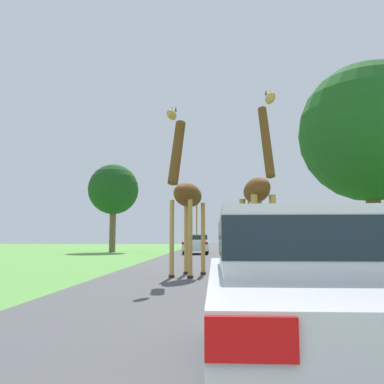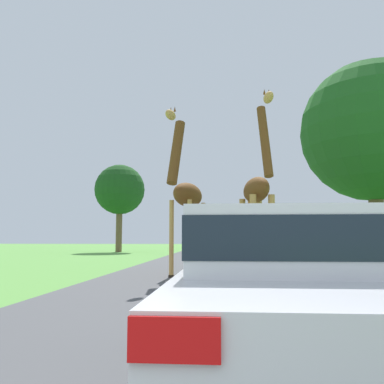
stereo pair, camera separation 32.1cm
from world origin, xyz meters
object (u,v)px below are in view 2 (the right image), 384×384
(tree_centre_back, at_px, (120,190))
(car_queue_right, at_px, (297,263))
(giraffe_companion, at_px, (257,196))
(car_queue_left, at_px, (202,243))
(tree_left_edge, at_px, (372,131))
(giraffe_near_road, at_px, (186,194))
(car_lead_maroon, at_px, (296,293))

(tree_centre_back, bearing_deg, car_queue_right, -68.20)
(giraffe_companion, height_order, car_queue_right, giraffe_companion)
(car_queue_left, relative_size, tree_left_edge, 0.53)
(giraffe_companion, bearing_deg, giraffe_near_road, -28.25)
(car_lead_maroon, relative_size, tree_centre_back, 0.52)
(car_lead_maroon, bearing_deg, car_queue_left, 94.75)
(tree_left_edge, bearing_deg, giraffe_near_road, -165.54)
(car_queue_left, bearing_deg, tree_left_edge, -66.57)
(car_queue_left, distance_m, tree_centre_back, 9.46)
(giraffe_near_road, xyz_separation_m, giraffe_companion, (2.24, -0.75, -0.19))
(car_queue_right, xyz_separation_m, car_queue_left, (-3.17, 22.88, 0.06))
(giraffe_companion, bearing_deg, tree_left_edge, -160.47)
(car_lead_maroon, xyz_separation_m, car_queue_left, (-2.31, 27.76, 0.02))
(giraffe_companion, bearing_deg, car_lead_maroon, 77.57)
(giraffe_near_road, bearing_deg, car_queue_left, -72.33)
(giraffe_companion, height_order, tree_left_edge, tree_left_edge)
(car_queue_right, xyz_separation_m, tree_left_edge, (3.95, 6.45, 4.33))
(car_lead_maroon, height_order, car_queue_left, car_queue_left)
(giraffe_near_road, bearing_deg, tree_left_edge, -149.39)
(giraffe_companion, xyz_separation_m, car_queue_left, (-2.72, 18.89, -1.69))
(giraffe_companion, distance_m, car_queue_left, 19.16)
(car_lead_maroon, height_order, tree_centre_back, tree_centre_back)
(car_lead_maroon, relative_size, car_queue_right, 1.02)
(giraffe_near_road, bearing_deg, giraffe_companion, 177.65)
(car_queue_right, bearing_deg, tree_left_edge, 58.53)
(car_lead_maroon, bearing_deg, car_queue_right, 79.97)
(giraffe_near_road, xyz_separation_m, tree_centre_back, (-7.91, 21.75, 2.74))
(car_queue_right, distance_m, car_queue_left, 23.10)
(giraffe_companion, height_order, tree_centre_back, tree_centre_back)
(giraffe_near_road, xyz_separation_m, car_queue_right, (2.69, -4.74, -1.93))
(tree_centre_back, bearing_deg, tree_left_edge, -54.02)
(giraffe_companion, bearing_deg, car_queue_right, 86.63)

